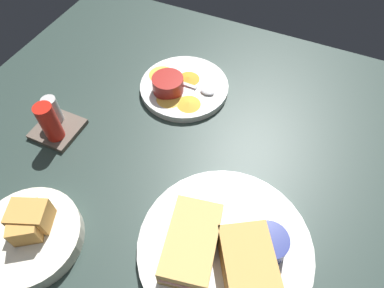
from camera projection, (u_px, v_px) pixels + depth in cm
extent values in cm
cube|color=#283833|center=(177.00, 197.00, 63.67)|extent=(110.00, 110.00, 3.00)
cylinder|color=silver|center=(225.00, 247.00, 55.61)|extent=(28.73, 28.73, 1.60)
cube|color=tan|center=(192.00, 243.00, 52.76)|extent=(14.25, 10.04, 4.80)
cube|color=#DB938E|center=(192.00, 243.00, 52.76)|extent=(14.39, 9.49, 0.80)
cube|color=tan|center=(249.00, 270.00, 50.37)|extent=(15.06, 13.28, 4.80)
cube|color=#DB938E|center=(249.00, 270.00, 50.37)|extent=(14.96, 12.90, 0.80)
cylinder|color=navy|center=(267.00, 244.00, 53.03)|extent=(6.20, 6.20, 4.11)
cylinder|color=black|center=(269.00, 240.00, 51.70)|extent=(5.09, 5.09, 0.60)
cube|color=silver|center=(208.00, 239.00, 55.34)|extent=(2.27, 5.51, 0.40)
ellipsoid|color=silver|center=(242.00, 244.00, 54.72)|extent=(2.99, 3.68, 0.80)
cylinder|color=silver|center=(184.00, 87.00, 77.83)|extent=(20.18, 20.18, 1.60)
cylinder|color=maroon|center=(168.00, 84.00, 74.77)|extent=(6.95, 6.95, 3.51)
cylinder|color=olive|center=(168.00, 80.00, 73.68)|extent=(5.70, 5.70, 0.60)
cube|color=silver|center=(185.00, 84.00, 76.91)|extent=(0.93, 5.52, 0.40)
ellipsoid|color=silver|center=(207.00, 91.00, 75.36)|extent=(2.28, 3.25, 0.80)
cone|color=gold|center=(189.00, 103.00, 73.34)|extent=(7.36, 7.36, 0.60)
cone|color=gold|center=(162.00, 74.00, 78.94)|extent=(7.73, 7.73, 0.60)
cone|color=gold|center=(169.00, 98.00, 74.28)|extent=(8.03, 8.03, 0.60)
cone|color=orange|center=(189.00, 78.00, 78.07)|extent=(6.45, 6.45, 0.60)
cylinder|color=silver|center=(30.00, 237.00, 55.89)|extent=(17.27, 17.27, 3.00)
cube|color=#C68C42|center=(30.00, 216.00, 54.15)|extent=(6.31, 7.21, 4.42)
cube|color=#C68C42|center=(26.00, 222.00, 53.69)|extent=(7.44, 7.04, 4.13)
cube|color=brown|center=(58.00, 129.00, 70.88)|extent=(9.00, 9.00, 1.00)
cylinder|color=red|center=(49.00, 122.00, 65.79)|extent=(3.60, 3.60, 8.50)
cylinder|color=#B2B2B2|center=(53.00, 110.00, 69.39)|extent=(3.00, 3.00, 6.00)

